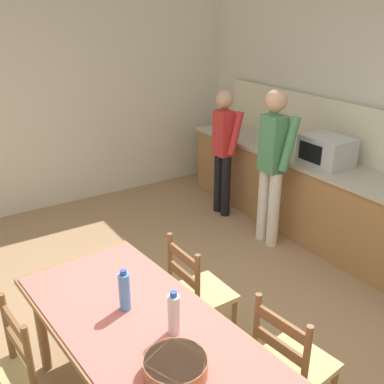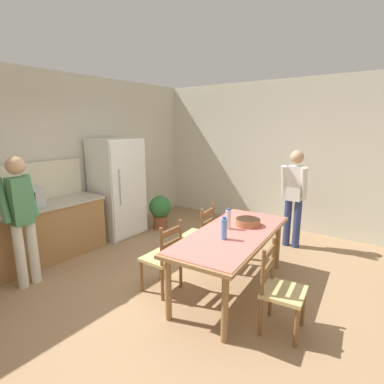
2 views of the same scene
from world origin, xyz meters
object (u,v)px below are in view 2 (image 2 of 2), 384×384
Objects in this scene: refrigerator at (117,188)px; microwave at (21,199)px; dining_table at (232,239)px; person_at_counter at (21,215)px; serving_bowl at (248,222)px; person_by_table at (294,194)px; potted_plant at (160,210)px; bottle_off_centre at (228,219)px; chair_side_far_right at (199,235)px; chair_side_near_left at (280,290)px; chair_side_far_left at (163,258)px; bottle_near_centre at (224,229)px.

microwave is at bearing 179.37° from refrigerator.
dining_table is 2.65m from person_at_counter.
refrigerator is at bearing -0.63° from microwave.
refrigerator is at bearing 79.21° from dining_table.
person_at_counter reaches higher than microwave.
person_by_table reaches higher than serving_bowl.
bottle_off_centre is at bearing -117.29° from potted_plant.
person_by_table is (1.45, -0.91, 0.48)m from chair_side_far_right.
bottle_off_centre reaches higher than dining_table.
microwave is 4.18m from person_by_table.
dining_table is 0.88m from chair_side_far_right.
chair_side_near_left is 1.44m from chair_side_far_left.
serving_bowl is at bearing -141.38° from person_at_counter.
serving_bowl is 1.18m from chair_side_far_left.
bottle_near_centre is (-0.77, -2.73, -0.01)m from refrigerator.
potted_plant is (1.59, 3.04, -0.06)m from chair_side_near_left.
person_by_table is (2.09, -0.13, 0.03)m from bottle_near_centre.
chair_side_far_left is (-0.51, 0.68, -0.24)m from dining_table.
refrigerator reaches higher than person_by_table.
potted_plant is at bearing 56.06° from chair_side_near_left.
person_by_table is at bearing -75.44° from potted_plant.
bottle_off_centre is at bearing 136.04° from chair_side_far_left.
bottle_near_centre is 2.77m from potted_plant.
serving_bowl is 0.19× the size of person_at_counter.
person_at_counter is (-1.79, 2.24, 0.13)m from serving_bowl.
person_at_counter is at bearing -45.37° from chair_side_far_right.
chair_side_near_left is at bearing 13.27° from person_by_table.
chair_side_near_left and chair_side_far_right have the same top height.
potted_plant is at bearing 62.71° from bottle_off_centre.
person_by_table is at bearing -125.80° from person_at_counter.
chair_side_far_left is at bearing 88.81° from chair_side_near_left.
person_by_table is (3.28, -2.36, -0.02)m from person_at_counter.
microwave is at bearing 96.69° from chair_side_near_left.
serving_bowl is (1.54, -2.76, -0.21)m from microwave.
chair_side_far_left is at bearing -148.87° from person_at_counter.
chair_side_near_left reaches higher than dining_table.
serving_bowl is 0.35× the size of chair_side_far_left.
dining_table is 2.27× the size of chair_side_far_left.
person_by_table is at bearing -8.76° from bottle_off_centre.
chair_side_near_left is at bearing -77.06° from microwave.
bottle_near_centre is 0.30× the size of chair_side_far_left.
bottle_off_centre is 2.59m from person_at_counter.
refrigerator is 2.02m from person_at_counter.
dining_table is 2.60m from potted_plant.
chair_side_near_left reaches higher than serving_bowl.
person_by_table is (2.35, -0.83, 0.48)m from chair_side_far_left.
serving_bowl is 0.35× the size of chair_side_near_left.
dining_table is at bearing -100.79° from refrigerator.
serving_bowl is 0.19× the size of person_by_table.
refrigerator is 6.69× the size of bottle_off_centre.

